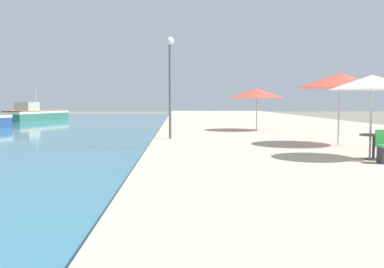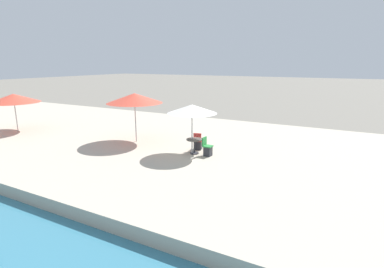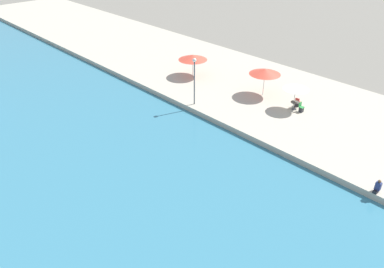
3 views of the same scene
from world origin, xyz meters
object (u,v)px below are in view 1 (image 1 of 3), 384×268
object	(u,v)px
fishing_boat_mid	(35,114)
cafe_umbrella_pink	(372,82)
cafe_umbrella_white	(340,80)
cafe_umbrella_striped	(257,93)
cafe_table	(374,141)
lamppost	(170,70)

from	to	relation	value
fishing_boat_mid	cafe_umbrella_pink	size ratio (longest dim) A/B	4.04
cafe_umbrella_white	cafe_umbrella_striped	distance (m)	8.73
cafe_umbrella_striped	cafe_table	world-z (taller)	cafe_umbrella_striped
fishing_boat_mid	cafe_umbrella_pink	bearing A→B (deg)	-42.31
fishing_boat_mid	lamppost	world-z (taller)	lamppost
cafe_umbrella_pink	lamppost	world-z (taller)	lamppost
cafe_umbrella_striped	lamppost	xyz separation A→B (m)	(-4.92, -5.38, 0.93)
cafe_umbrella_pink	cafe_umbrella_striped	size ratio (longest dim) A/B	0.77
fishing_boat_mid	cafe_table	size ratio (longest dim) A/B	12.36
cafe_umbrella_pink	lamppost	size ratio (longest dim) A/B	0.54
fishing_boat_mid	cafe_umbrella_striped	bearing A→B (deg)	-33.05
fishing_boat_mid	cafe_umbrella_pink	distance (m)	44.39
lamppost	fishing_boat_mid	bearing A→B (deg)	117.58
cafe_umbrella_striped	cafe_umbrella_pink	bearing A→B (deg)	-85.35
cafe_umbrella_pink	cafe_umbrella_white	world-z (taller)	cafe_umbrella_white
cafe_umbrella_pink	cafe_umbrella_white	bearing A→B (deg)	82.05
fishing_boat_mid	cafe_umbrella_white	bearing A→B (deg)	-38.94
fishing_boat_mid	cafe_table	xyz separation A→B (m)	(22.32, -38.46, 0.29)
cafe_umbrella_striped	lamppost	size ratio (longest dim) A/B	0.70
cafe_umbrella_white	lamppost	world-z (taller)	lamppost
cafe_umbrella_white	cafe_table	bearing A→B (deg)	-96.85
cafe_umbrella_white	cafe_umbrella_striped	size ratio (longest dim) A/B	0.97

